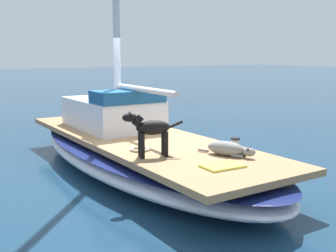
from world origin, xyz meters
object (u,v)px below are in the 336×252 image
object	(u,v)px
dog_black	(150,129)
coiled_rope	(140,149)
deck_winch	(235,145)
sailboat_main	(140,154)
dog_grey	(228,149)
deck_towel	(223,166)

from	to	relation	value
dog_black	coiled_rope	size ratio (longest dim) A/B	2.87
dog_black	deck_winch	world-z (taller)	dog_black
sailboat_main	dog_black	distance (m)	1.75
dog_black	sailboat_main	bearing A→B (deg)	67.84
dog_black	dog_grey	world-z (taller)	dog_black
deck_winch	dog_grey	bearing A→B (deg)	-146.05
sailboat_main	deck_winch	xyz separation A→B (m)	(0.77, -1.80, 0.42)
sailboat_main	deck_towel	world-z (taller)	deck_towel
dog_black	dog_grey	size ratio (longest dim) A/B	1.04
dog_grey	deck_winch	size ratio (longest dim) A/B	4.24
dog_grey	coiled_rope	size ratio (longest dim) A/B	2.75
coiled_rope	deck_towel	world-z (taller)	coiled_rope
dog_black	coiled_rope	world-z (taller)	dog_black
dog_black	deck_towel	distance (m)	1.24
deck_winch	coiled_rope	xyz separation A→B (m)	(-1.30, 0.79, -0.08)
coiled_rope	deck_towel	xyz separation A→B (m)	(0.50, -1.48, -0.01)
sailboat_main	dog_grey	bearing A→B (deg)	-77.36
sailboat_main	deck_towel	xyz separation A→B (m)	(-0.03, -2.49, 0.34)
deck_winch	coiled_rope	distance (m)	1.53
sailboat_main	dog_black	world-z (taller)	dog_black
dog_grey	coiled_rope	xyz separation A→B (m)	(-0.99, 1.01, -0.08)
dog_black	dog_grey	xyz separation A→B (m)	(1.05, -0.55, -0.32)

